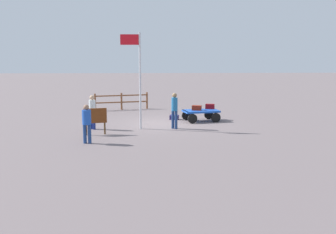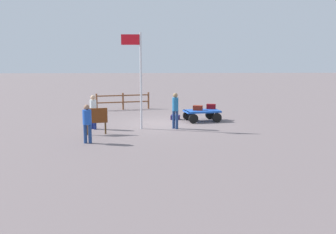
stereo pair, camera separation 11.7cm
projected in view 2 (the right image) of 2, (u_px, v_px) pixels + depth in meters
ground_plane at (163, 124)px, 20.02m from camera, size 120.00×120.00×0.00m
luggage_cart at (202, 113)px, 20.69m from camera, size 2.09×1.59×0.61m
suitcase_grey at (211, 106)px, 21.18m from camera, size 0.55×0.40×0.27m
suitcase_tan at (198, 108)px, 20.63m from camera, size 0.57×0.44×0.26m
suitcase_maroon at (175, 117)px, 21.32m from camera, size 0.56×0.47×0.25m
worker_lead at (175, 108)px, 18.47m from camera, size 0.43×0.43×1.77m
worker_trailing at (87, 121)px, 15.38m from camera, size 0.41×0.41×1.61m
worker_supervisor at (93, 110)px, 18.37m from camera, size 0.45×0.45×1.68m
flagpole at (139, 73)px, 18.17m from camera, size 0.97×0.10×4.67m
signboard at (96, 117)px, 17.12m from camera, size 1.03×0.27×1.22m
wooden_fence at (123, 100)px, 25.15m from camera, size 3.51×0.94×1.12m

